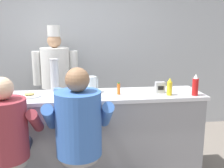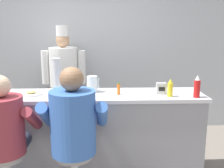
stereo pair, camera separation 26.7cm
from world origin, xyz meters
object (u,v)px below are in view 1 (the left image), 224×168
breakfast_plate (29,95)px  coffee_mug_blue (58,93)px  cup_stack_steel (54,75)px  water_pitcher_clear (91,84)px  diner_seated_blue (79,127)px  cook_in_whites_near (56,77)px  diner_seated_maroon (7,134)px  ketchup_bottle_red (195,85)px  napkin_dispenser_chrome (160,87)px  hot_sauce_bottle_orange (119,89)px  mustard_bottle_yellow (170,87)px

breakfast_plate → coffee_mug_blue: 0.33m
breakfast_plate → cup_stack_steel: (0.26, 0.21, 0.18)m
water_pitcher_clear → diner_seated_blue: bearing=-103.4°
cup_stack_steel → cook_in_whites_near: bearing=94.1°
water_pitcher_clear → diner_seated_maroon: bearing=-140.5°
ketchup_bottle_red → napkin_dispenser_chrome: 0.39m
breakfast_plate → diner_seated_maroon: (-0.12, -0.55, -0.21)m
cup_stack_steel → ketchup_bottle_red: bearing=-14.1°
diner_seated_maroon → cook_in_whites_near: bearing=80.9°
cup_stack_steel → diner_seated_blue: bearing=-70.5°
water_pitcher_clear → diner_seated_blue: diner_seated_blue is taller
hot_sauce_bottle_orange → water_pitcher_clear: (-0.30, 0.14, 0.03)m
water_pitcher_clear → coffee_mug_blue: bearing=-154.4°
mustard_bottle_yellow → water_pitcher_clear: bearing=164.2°
cup_stack_steel → cook_in_whites_near: cook_in_whites_near is taller
water_pitcher_clear → cup_stack_steel: size_ratio=0.48×
napkin_dispenser_chrome → cook_in_whites_near: size_ratio=0.07×
water_pitcher_clear → breakfast_plate: 0.70m
ketchup_bottle_red → cook_in_whites_near: cook_in_whites_near is taller
hot_sauce_bottle_orange → breakfast_plate: bearing=178.4°
hot_sauce_bottle_orange → napkin_dispenser_chrome: size_ratio=1.07×
ketchup_bottle_red → cup_stack_steel: cup_stack_steel is taller
cup_stack_steel → napkin_dispenser_chrome: size_ratio=3.02×
cup_stack_steel → napkin_dispenser_chrome: 1.24m
ketchup_bottle_red → napkin_dispenser_chrome: (-0.35, 0.17, -0.05)m
hot_sauce_bottle_orange → diner_seated_maroon: 1.25m
water_pitcher_clear → breakfast_plate: (-0.68, -0.11, -0.08)m
cook_in_whites_near → hot_sauce_bottle_orange: bearing=-59.0°
hot_sauce_bottle_orange → coffee_mug_blue: size_ratio=0.96×
mustard_bottle_yellow → water_pitcher_clear: (-0.86, 0.24, 0.00)m
mustard_bottle_yellow → cook_in_whites_near: 1.99m
napkin_dispenser_chrome → diner_seated_blue: 1.11m
cup_stack_steel → diner_seated_blue: 0.88m
diner_seated_maroon → hot_sauce_bottle_orange: bearing=25.3°
diner_seated_maroon → ketchup_bottle_red: bearing=10.7°
hot_sauce_bottle_orange → napkin_dispenser_chrome: 0.49m
mustard_bottle_yellow → cook_in_whites_near: size_ratio=0.11×
ketchup_bottle_red → breakfast_plate: 1.83m
coffee_mug_blue → diner_seated_blue: bearing=-66.5°
ketchup_bottle_red → cup_stack_steel: 1.61m
mustard_bottle_yellow → coffee_mug_blue: (-1.23, 0.07, -0.04)m
ketchup_bottle_red → cook_in_whites_near: (-1.64, 1.49, -0.15)m
cup_stack_steel → diner_seated_blue: diner_seated_blue is taller
diner_seated_blue → hot_sauce_bottle_orange: bearing=48.5°
mustard_bottle_yellow → hot_sauce_bottle_orange: 0.57m
ketchup_bottle_red → diner_seated_blue: 1.37m
diner_seated_maroon → diner_seated_blue: 0.65m
hot_sauce_bottle_orange → water_pitcher_clear: size_ratio=0.73×
ketchup_bottle_red → breakfast_plate: size_ratio=1.01×
breakfast_plate → cup_stack_steel: bearing=39.2°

